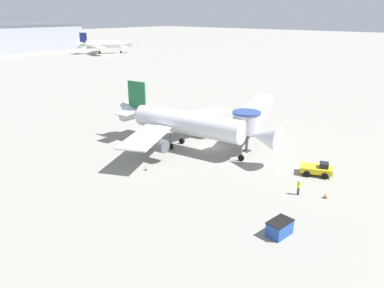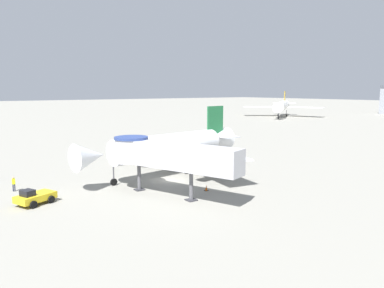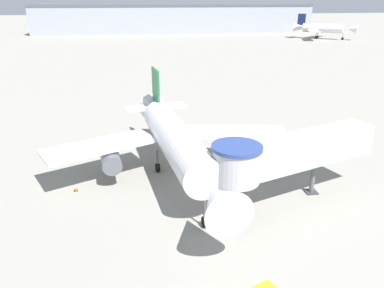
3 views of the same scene
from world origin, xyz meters
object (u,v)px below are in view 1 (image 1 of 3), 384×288
(service_container_blue, at_px, (280,228))
(ground_crew_marshaller, at_px, (299,186))
(jet_bridge, at_px, (254,114))
(background_jet_navy_tail, at_px, (102,44))
(traffic_cone_starboard_wing, at_px, (231,133))
(traffic_cone_apron_front, at_px, (325,195))
(traffic_cone_port_wing, at_px, (146,168))
(main_airplane, at_px, (185,123))
(pushback_tug_yellow, at_px, (317,169))

(service_container_blue, distance_m, ground_crew_marshaller, 9.22)
(jet_bridge, height_order, background_jet_navy_tail, background_jet_navy_tail)
(jet_bridge, xyz_separation_m, traffic_cone_starboard_wing, (1.34, 5.10, -4.44))
(traffic_cone_apron_front, bearing_deg, traffic_cone_starboard_wing, 60.54)
(background_jet_navy_tail, bearing_deg, ground_crew_marshaller, -172.81)
(ground_crew_marshaller, bearing_deg, traffic_cone_apron_front, 38.90)
(background_jet_navy_tail, bearing_deg, traffic_cone_port_wing, -178.27)
(service_container_blue, bearing_deg, ground_crew_marshaller, 14.80)
(main_airplane, bearing_deg, background_jet_navy_tail, 50.45)
(traffic_cone_apron_front, bearing_deg, main_airplane, 85.11)
(traffic_cone_starboard_wing, height_order, traffic_cone_apron_front, traffic_cone_apron_front)
(ground_crew_marshaller, bearing_deg, traffic_cone_starboard_wing, 158.79)
(pushback_tug_yellow, relative_size, service_container_blue, 1.65)
(main_airplane, height_order, background_jet_navy_tail, background_jet_navy_tail)
(pushback_tug_yellow, height_order, service_container_blue, pushback_tug_yellow)
(pushback_tug_yellow, height_order, ground_crew_marshaller, ground_crew_marshaller)
(traffic_cone_starboard_wing, height_order, background_jet_navy_tail, background_jet_navy_tail)
(ground_crew_marshaller, bearing_deg, traffic_cone_port_wing, -146.20)
(traffic_cone_starboard_wing, height_order, traffic_cone_port_wing, traffic_cone_starboard_wing)
(traffic_cone_starboard_wing, xyz_separation_m, ground_crew_marshaller, (-13.41, -18.83, 0.70))
(jet_bridge, relative_size, background_jet_navy_tail, 0.68)
(pushback_tug_yellow, bearing_deg, traffic_cone_starboard_wing, 47.62)
(main_airplane, bearing_deg, jet_bridge, -44.60)
(traffic_cone_apron_front, relative_size, ground_crew_marshaller, 0.40)
(main_airplane, distance_m, pushback_tug_yellow, 20.27)
(jet_bridge, height_order, service_container_blue, jet_bridge)
(ground_crew_marshaller, bearing_deg, jet_bridge, 152.93)
(traffic_cone_apron_front, distance_m, background_jet_navy_tail, 170.49)
(background_jet_navy_tail, bearing_deg, traffic_cone_starboard_wing, -171.81)
(traffic_cone_port_wing, height_order, background_jet_navy_tail, background_jet_navy_tail)
(main_airplane, bearing_deg, traffic_cone_apron_front, -102.54)
(main_airplane, relative_size, traffic_cone_port_wing, 44.75)
(traffic_cone_starboard_wing, xyz_separation_m, background_jet_navy_tail, (68.78, 128.45, 4.26))
(jet_bridge, xyz_separation_m, pushback_tug_yellow, (-5.22, -13.02, -3.98))
(traffic_cone_port_wing, height_order, ground_crew_marshaller, ground_crew_marshaller)
(traffic_cone_port_wing, height_order, traffic_cone_apron_front, traffic_cone_apron_front)
(traffic_cone_apron_front, relative_size, background_jet_navy_tail, 0.03)
(traffic_cone_port_wing, distance_m, traffic_cone_apron_front, 22.77)
(background_jet_navy_tail, bearing_deg, main_airplane, -175.54)
(jet_bridge, distance_m, pushback_tug_yellow, 14.58)
(main_airplane, bearing_deg, ground_crew_marshaller, -106.63)
(main_airplane, height_order, jet_bridge, main_airplane)
(traffic_cone_port_wing, bearing_deg, jet_bridge, -14.76)
(service_container_blue, distance_m, traffic_cone_starboard_wing, 30.77)
(ground_crew_marshaller, bearing_deg, pushback_tug_yellow, 110.19)
(traffic_cone_starboard_wing, bearing_deg, pushback_tug_yellow, -109.89)
(service_container_blue, distance_m, background_jet_navy_tail, 175.22)
(traffic_cone_starboard_wing, bearing_deg, main_airplane, 171.28)
(main_airplane, xyz_separation_m, background_jet_navy_tail, (78.97, 126.89, 0.57))
(jet_bridge, relative_size, traffic_cone_starboard_wing, 23.00)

